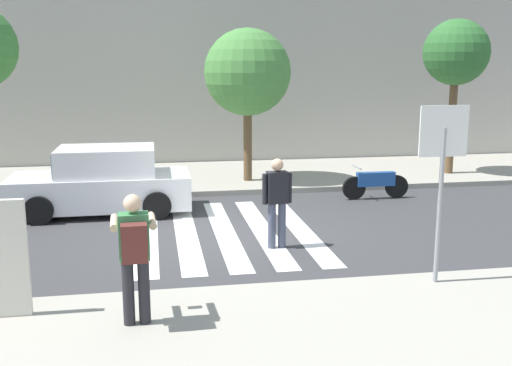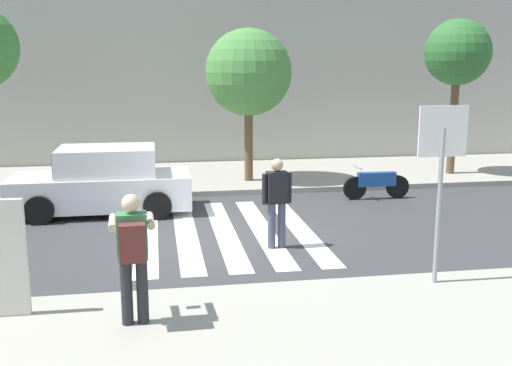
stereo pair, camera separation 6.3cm
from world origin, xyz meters
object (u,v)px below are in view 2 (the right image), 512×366
object	(u,v)px
stop_sign	(442,155)
motorcycle	(376,183)
street_tree_east	(458,54)
pedestrian_crossing	(277,198)
photographer_with_backpack	(133,248)
parked_car_white	(103,182)
street_tree_center	(248,73)

from	to	relation	value
stop_sign	motorcycle	distance (m)	6.57
stop_sign	street_tree_east	world-z (taller)	street_tree_east
pedestrian_crossing	motorcycle	size ratio (longest dim) A/B	0.98
stop_sign	pedestrian_crossing	distance (m)	3.41
photographer_with_backpack	pedestrian_crossing	distance (m)	4.19
photographer_with_backpack	parked_car_white	world-z (taller)	photographer_with_backpack
parked_car_white	motorcycle	xyz separation A→B (m)	(6.82, 0.30, -0.31)
photographer_with_backpack	parked_car_white	xyz separation A→B (m)	(-0.91, 6.68, -0.44)
stop_sign	motorcycle	xyz separation A→B (m)	(1.39, 6.19, -1.71)
photographer_with_backpack	pedestrian_crossing	world-z (taller)	photographer_with_backpack
parked_car_white	motorcycle	bearing A→B (deg)	2.52
parked_car_white	street_tree_center	distance (m)	5.25
pedestrian_crossing	street_tree_east	size ratio (longest dim) A/B	0.38
pedestrian_crossing	motorcycle	distance (m)	5.00
stop_sign	street_tree_center	distance (m)	8.70
stop_sign	street_tree_east	distance (m)	9.89
pedestrian_crossing	street_tree_center	distance (m)	6.37
pedestrian_crossing	street_tree_center	xyz separation A→B (m)	(0.39, 5.96, 2.21)
parked_car_white	motorcycle	world-z (taller)	parked_car_white
motorcycle	street_tree_east	bearing A→B (deg)	36.02
photographer_with_backpack	pedestrian_crossing	xyz separation A→B (m)	(2.54, 3.32, -0.19)
motorcycle	street_tree_center	size ratio (longest dim) A/B	0.41
motorcycle	street_tree_center	world-z (taller)	street_tree_center
pedestrian_crossing	parked_car_white	size ratio (longest dim) A/B	0.42
pedestrian_crossing	photographer_with_backpack	bearing A→B (deg)	-127.45
pedestrian_crossing	parked_car_white	bearing A→B (deg)	135.81
parked_car_white	street_tree_east	distance (m)	10.87
photographer_with_backpack	street_tree_east	world-z (taller)	street_tree_east
pedestrian_crossing	parked_car_white	distance (m)	4.82
street_tree_center	street_tree_east	size ratio (longest dim) A/B	0.93
photographer_with_backpack	pedestrian_crossing	bearing A→B (deg)	52.55
pedestrian_crossing	street_tree_east	xyz separation A→B (m)	(6.64, 6.04, 2.74)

